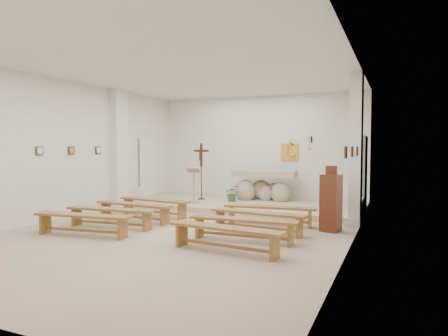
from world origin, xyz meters
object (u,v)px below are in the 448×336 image
at_px(bench_left_second, 134,208).
at_px(lectern, 194,185).
at_px(altar, 264,188).
at_px(bench_right_second, 258,217).
at_px(bench_right_fourth, 225,233).
at_px(bench_right_front, 270,211).
at_px(bench_right_third, 243,224).
at_px(bench_left_front, 154,203).
at_px(crucifix_stand, 201,167).
at_px(bench_left_third, 111,213).
at_px(donation_pedestal, 331,202).
at_px(bench_left_fourth, 83,220).

bearing_deg(bench_left_second, lectern, 87.34).
height_order(altar, bench_left_second, altar).
bearing_deg(bench_right_second, bench_left_second, -174.13).
bearing_deg(bench_left_second, bench_right_fourth, -24.27).
bearing_deg(bench_right_fourth, bench_right_front, 96.25).
xyz_separation_m(bench_left_second, bench_right_third, (3.16, -0.86, 0.00)).
relative_size(bench_left_front, bench_right_fourth, 1.00).
height_order(lectern, bench_left_second, lectern).
bearing_deg(crucifix_stand, bench_left_third, -83.85).
bearing_deg(donation_pedestal, bench_left_second, -157.91).
relative_size(lectern, bench_left_second, 0.50).
bearing_deg(bench_left_third, bench_left_fourth, -95.03).
bearing_deg(bench_left_front, bench_right_fourth, -31.87).
bearing_deg(bench_left_fourth, bench_right_third, 8.17).
height_order(bench_right_front, bench_right_third, same).
bearing_deg(bench_right_front, donation_pedestal, -9.75).
height_order(crucifix_stand, bench_right_front, crucifix_stand).
bearing_deg(bench_right_front, bench_left_third, -157.25).
bearing_deg(crucifix_stand, altar, 27.26).
xyz_separation_m(altar, bench_right_front, (1.15, -3.12, -0.20)).
bearing_deg(bench_right_fourth, bench_left_fourth, -173.75).
height_order(altar, lectern, lectern).
xyz_separation_m(altar, bench_right_third, (1.15, -4.84, -0.20)).
bearing_deg(crucifix_stand, bench_left_front, -85.15).
xyz_separation_m(bench_left_front, bench_left_second, (0.00, -0.86, 0.00)).
distance_m(altar, bench_left_front, 3.72).
bearing_deg(lectern, altar, 28.06).
distance_m(bench_left_third, bench_right_fourth, 3.27).
bearing_deg(lectern, bench_right_third, -62.82).
distance_m(bench_left_third, bench_right_third, 3.16).
height_order(bench_right_front, bench_left_fourth, same).
xyz_separation_m(donation_pedestal, bench_right_fourth, (-1.39, -2.49, -0.29)).
distance_m(crucifix_stand, bench_right_front, 3.99).
relative_size(donation_pedestal, bench_right_fourth, 0.66).
relative_size(bench_right_second, bench_left_fourth, 1.00).
bearing_deg(crucifix_stand, bench_right_second, -39.79).
bearing_deg(crucifix_stand, bench_right_third, -46.21).
distance_m(altar, bench_right_third, 4.98).
bearing_deg(bench_left_fourth, bench_left_third, 82.92).
bearing_deg(bench_left_third, lectern, 79.75).
bearing_deg(bench_left_third, bench_left_front, 84.97).
height_order(bench_left_second, bench_right_second, same).
height_order(bench_left_fourth, bench_right_fourth, same).
distance_m(bench_left_front, bench_right_fourth, 4.08).
relative_size(bench_left_third, bench_right_fourth, 1.00).
distance_m(crucifix_stand, bench_left_third, 4.28).
height_order(bench_right_second, bench_left_third, same).
bearing_deg(bench_left_second, bench_left_third, -85.67).
distance_m(crucifix_stand, bench_left_fourth, 5.12).
distance_m(lectern, bench_right_fourth, 5.10).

